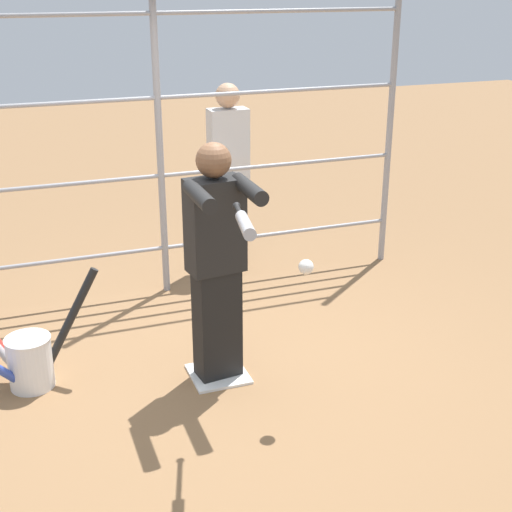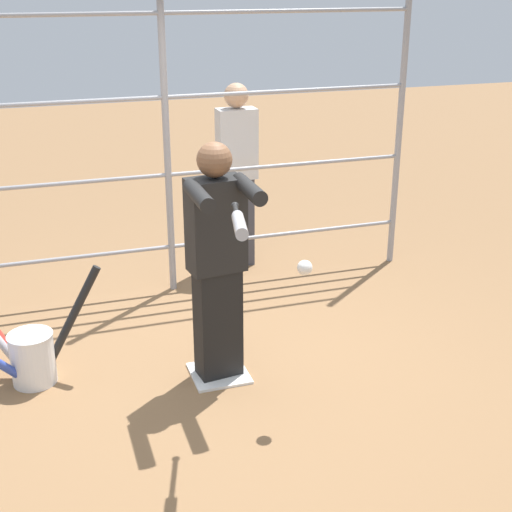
# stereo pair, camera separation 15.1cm
# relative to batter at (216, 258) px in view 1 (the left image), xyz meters

# --- Properties ---
(ground_plane) EXTENTS (24.00, 24.00, 0.00)m
(ground_plane) POSITION_rel_batter_xyz_m (0.00, -0.02, -0.92)
(ground_plane) COLOR olive
(home_plate) EXTENTS (0.40, 0.40, 0.02)m
(home_plate) POSITION_rel_batter_xyz_m (0.00, -0.02, -0.91)
(home_plate) COLOR white
(home_plate) RESTS_ON ground
(fence_backstop) EXTENTS (4.52, 0.06, 2.83)m
(fence_backstop) POSITION_rel_batter_xyz_m (0.00, -1.62, 0.49)
(fence_backstop) COLOR #939399
(fence_backstop) RESTS_ON ground
(batter) EXTENTS (0.44, 0.61, 1.71)m
(batter) POSITION_rel_batter_xyz_m (0.00, 0.00, 0.00)
(batter) COLOR black
(batter) RESTS_ON ground
(baseball_bat_swinging) EXTENTS (0.25, 0.83, 0.17)m
(baseball_bat_swinging) POSITION_rel_batter_xyz_m (0.12, 0.93, 0.57)
(baseball_bat_swinging) COLOR black
(softball_in_flight) EXTENTS (0.10, 0.10, 0.10)m
(softball_in_flight) POSITION_rel_batter_xyz_m (-0.42, 0.55, 0.09)
(softball_in_flight) COLOR white
(bat_bucket) EXTENTS (1.09, 0.84, 0.81)m
(bat_bucket) POSITION_rel_batter_xyz_m (1.30, -0.35, -0.69)
(bat_bucket) COLOR white
(bat_bucket) RESTS_ON ground
(bystander_behind_fence) EXTENTS (0.37, 0.23, 1.78)m
(bystander_behind_fence) POSITION_rel_batter_xyz_m (-0.74, -2.02, 0.00)
(bystander_behind_fence) COLOR #3F3F47
(bystander_behind_fence) RESTS_ON ground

